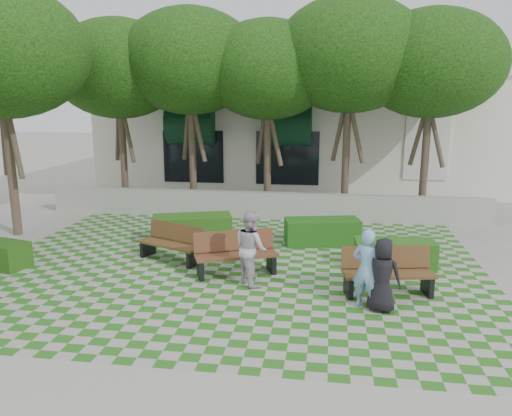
% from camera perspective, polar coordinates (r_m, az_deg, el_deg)
% --- Properties ---
extents(ground, '(90.00, 90.00, 0.00)m').
position_cam_1_polar(ground, '(11.30, -3.69, -8.51)').
color(ground, gray).
rests_on(ground, ground).
extents(lawn, '(12.00, 12.00, 0.00)m').
position_cam_1_polar(lawn, '(12.21, -2.69, -6.83)').
color(lawn, '#2B721E').
rests_on(lawn, ground).
extents(sidewalk_south, '(16.00, 2.00, 0.01)m').
position_cam_1_polar(sidewalk_south, '(7.27, -12.12, -21.58)').
color(sidewalk_south, '#9E9B93').
rests_on(sidewalk_south, ground).
extents(retaining_wall, '(15.00, 0.36, 0.90)m').
position_cam_1_polar(retaining_wall, '(17.04, 0.69, 0.32)').
color(retaining_wall, '#9E9B93').
rests_on(retaining_wall, ground).
extents(bench_east, '(1.96, 0.96, 0.99)m').
position_cam_1_polar(bench_east, '(10.87, 14.80, -7.11)').
color(bench_east, '#51361C').
rests_on(bench_east, ground).
extents(bench_mid, '(2.00, 1.32, 1.00)m').
position_cam_1_polar(bench_mid, '(11.68, -2.34, -5.27)').
color(bench_mid, '#58321E').
rests_on(bench_mid, ground).
extents(bench_west, '(1.84, 1.25, 0.92)m').
position_cam_1_polar(bench_west, '(12.81, -9.59, -4.01)').
color(bench_west, '#4F351B').
rests_on(bench_west, ground).
extents(hedge_east, '(1.94, 0.86, 0.67)m').
position_cam_1_polar(hedge_east, '(12.64, 15.56, -5.05)').
color(hedge_east, '#225115').
rests_on(hedge_east, ground).
extents(hedge_midright, '(2.19, 1.26, 0.72)m').
position_cam_1_polar(hedge_midright, '(14.15, 7.57, -2.70)').
color(hedge_midright, '#1B5115').
rests_on(hedge_midright, ground).
extents(hedge_midleft, '(2.37, 1.53, 0.77)m').
position_cam_1_polar(hedge_midleft, '(14.38, -7.29, -2.34)').
color(hedge_midleft, '#235015').
rests_on(hedge_midleft, ground).
extents(person_blue, '(0.69, 0.58, 1.60)m').
position_cam_1_polar(person_blue, '(9.97, 12.55, -6.82)').
color(person_blue, '#7EB1E6').
rests_on(person_blue, ground).
extents(person_dark, '(0.82, 0.66, 1.45)m').
position_cam_1_polar(person_dark, '(9.92, 14.24, -7.44)').
color(person_dark, black).
rests_on(person_dark, ground).
extents(person_white, '(0.99, 1.02, 1.66)m').
position_cam_1_polar(person_white, '(10.96, -0.58, -4.57)').
color(person_white, silver).
rests_on(person_white, ground).
extents(tree_row, '(17.70, 13.40, 7.41)m').
position_cam_1_polar(tree_row, '(16.81, -5.95, 16.31)').
color(tree_row, '#47382B').
rests_on(tree_row, ground).
extents(building, '(18.00, 8.92, 5.15)m').
position_cam_1_polar(building, '(24.46, 5.47, 8.87)').
color(building, silver).
rests_on(building, ground).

